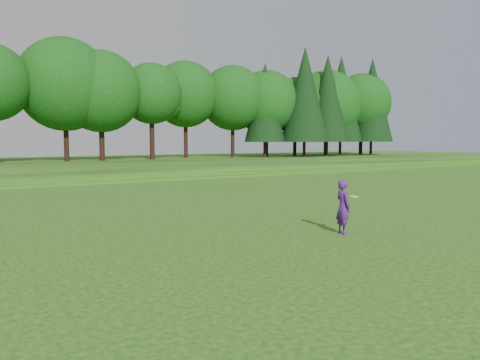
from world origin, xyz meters
TOP-DOWN VIEW (x-y plane):
  - ground at (0.00, 0.00)m, footprint 140.00×140.00m
  - berm at (0.00, 34.00)m, footprint 130.00×30.00m
  - walking_path at (0.00, 20.00)m, footprint 130.00×1.60m
  - treeline at (0.00, 38.00)m, footprint 104.00×7.00m
  - woman at (3.45, 0.56)m, footprint 0.50×0.84m

SIDE VIEW (x-z plane):
  - ground at x=0.00m, z-range 0.00..0.00m
  - walking_path at x=0.00m, z-range 0.00..0.04m
  - berm at x=0.00m, z-range 0.00..0.60m
  - woman at x=3.45m, z-range 0.00..1.56m
  - treeline at x=0.00m, z-range 0.60..15.60m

